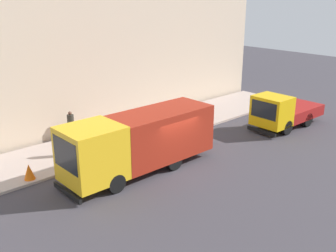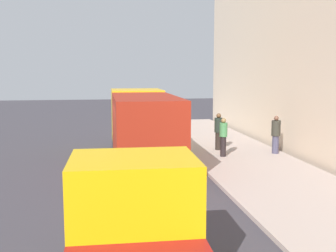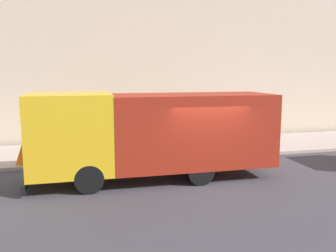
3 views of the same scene
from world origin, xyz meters
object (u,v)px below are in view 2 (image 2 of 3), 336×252
at_px(pedestrian_walking, 276,134).
at_px(traffic_cone_orange, 182,133).
at_px(large_utility_truck, 142,124).
at_px(pedestrian_standing, 218,131).
at_px(pedestrian_third, 223,136).

distance_m(pedestrian_walking, traffic_cone_orange, 5.37).
bearing_deg(traffic_cone_orange, large_utility_truck, -119.31).
height_order(large_utility_truck, pedestrian_walking, large_utility_truck).
xyz_separation_m(pedestrian_standing, traffic_cone_orange, (-1.15, 2.90, -0.52)).
bearing_deg(large_utility_truck, pedestrian_third, 2.58).
relative_size(large_utility_truck, pedestrian_standing, 4.74).
xyz_separation_m(pedestrian_walking, traffic_cone_orange, (-3.42, 4.11, -0.50)).
distance_m(large_utility_truck, pedestrian_standing, 4.07).
bearing_deg(pedestrian_walking, traffic_cone_orange, -165.75).
xyz_separation_m(large_utility_truck, pedestrian_third, (3.48, 0.15, -0.61)).
height_order(pedestrian_walking, pedestrian_third, pedestrian_walking).
relative_size(pedestrian_standing, pedestrian_third, 1.03).
bearing_deg(pedestrian_standing, large_utility_truck, -91.26).
bearing_deg(pedestrian_walking, large_utility_truck, -111.56).
xyz_separation_m(large_utility_truck, pedestrian_walking, (5.96, 0.41, -0.62)).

